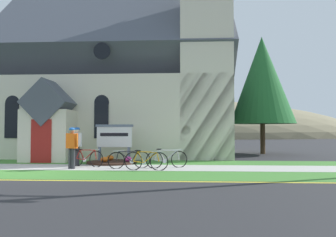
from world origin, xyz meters
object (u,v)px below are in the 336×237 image
church_sign (114,137)px  bicycle_orange (129,159)px  bicycle_blue (86,158)px  cyclist_in_orange_jersey (72,144)px  cyclist_in_yellow_jersey (77,143)px  bicycle_green (146,161)px  roadside_conifer (262,80)px  bicycle_yellow (167,159)px

church_sign → bicycle_orange: bearing=-63.5°
bicycle_blue → cyclist_in_orange_jersey: size_ratio=0.99×
cyclist_in_yellow_jersey → bicycle_orange: bearing=-20.3°
bicycle_green → roadside_conifer: roadside_conifer is taller
church_sign → bicycle_blue: size_ratio=1.12×
roadside_conifer → bicycle_blue: bearing=-139.8°
church_sign → cyclist_in_yellow_jersey: (-1.38, -1.41, -0.22)m
bicycle_yellow → roadside_conifer: (5.91, 8.28, 4.56)m
bicycle_blue → bicycle_green: 2.98m
church_sign → bicycle_green: 3.65m
bicycle_blue → cyclist_in_yellow_jersey: cyclist_in_yellow_jersey is taller
cyclist_in_orange_jersey → roadside_conifer: (9.75, 8.84, 3.94)m
cyclist_in_orange_jersey → roadside_conifer: 13.74m
bicycle_green → roadside_conifer: size_ratio=0.22×
bicycle_yellow → cyclist_in_yellow_jersey: size_ratio=1.00×
bicycle_blue → cyclist_in_yellow_jersey: size_ratio=0.98×
bicycle_yellow → bicycle_green: size_ratio=0.97×
bicycle_green → cyclist_in_orange_jersey: 3.14m
bicycle_orange → bicycle_blue: bearing=165.2°
cyclist_in_orange_jersey → bicycle_blue: bearing=70.1°
church_sign → bicycle_orange: church_sign is taller
cyclist_in_yellow_jersey → bicycle_blue: bearing=-36.7°
bicycle_orange → roadside_conifer: roadside_conifer is taller
bicycle_blue → bicycle_green: (2.75, -1.14, 0.01)m
roadside_conifer → church_sign: bearing=-144.6°
bicycle_green → roadside_conifer: (6.68, 9.10, 4.56)m
church_sign → bicycle_orange: 2.77m
bicycle_yellow → roadside_conifer: 11.14m
church_sign → bicycle_green: church_sign is taller
roadside_conifer → bicycle_yellow: bearing=-125.5°
bicycle_orange → roadside_conifer: 12.18m
cyclist_in_yellow_jersey → cyclist_in_orange_jersey: 1.33m
bicycle_yellow → bicycle_blue: bearing=174.9°
bicycle_green → bicycle_orange: bearing=141.1°
cyclist_in_orange_jersey → roadside_conifer: size_ratio=0.21×
bicycle_green → cyclist_in_orange_jersey: size_ratio=1.04×
bicycle_yellow → cyclist_in_orange_jersey: (-3.84, -0.57, 0.62)m
church_sign → bicycle_yellow: size_ratio=1.10×
bicycle_orange → bicycle_yellow: bearing=7.9°
church_sign → cyclist_in_orange_jersey: 2.95m
bicycle_orange → bicycle_blue: size_ratio=1.01×
bicycle_blue → cyclist_in_orange_jersey: (-0.32, -0.88, 0.62)m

